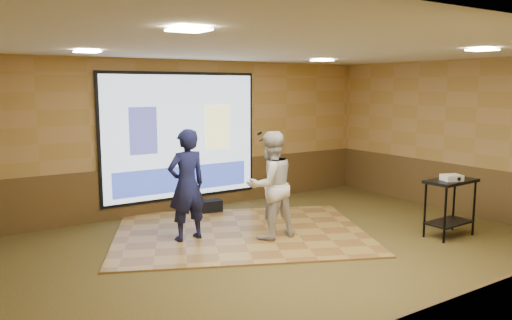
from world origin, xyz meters
TOP-DOWN VIEW (x-y plane):
  - ground at (0.00, 0.00)m, footprint 9.00×9.00m
  - room_shell at (0.00, 0.00)m, footprint 9.04×7.04m
  - wainscot_back at (0.00, 3.48)m, footprint 9.00×0.04m
  - wainscot_right at (4.48, 0.00)m, footprint 0.04×7.00m
  - projector_screen at (0.00, 3.44)m, footprint 3.32×0.06m
  - downlight_nw at (-2.20, 1.80)m, footprint 0.32×0.32m
  - downlight_ne at (2.20, 1.80)m, footprint 0.32×0.32m
  - downlight_sw at (-2.20, -1.50)m, footprint 0.32×0.32m
  - downlight_se at (2.20, -1.50)m, footprint 0.32×0.32m
  - dance_floor at (0.12, 1.42)m, footprint 5.12×4.64m
  - player_left at (-0.82, 1.53)m, footprint 0.68×0.47m
  - player_right at (0.36, 0.88)m, footprint 0.85×0.67m
  - av_table at (2.93, -0.63)m, footprint 0.91×0.48m
  - projector at (2.86, -0.68)m, footprint 0.36×0.33m
  - mic_stand at (1.90, 2.94)m, footprint 0.61×0.25m
  - duffel_bag at (0.36, 2.93)m, footprint 0.45×0.34m

SIDE VIEW (x-z plane):
  - ground at x=0.00m, z-range 0.00..0.00m
  - dance_floor at x=0.12m, z-range 0.00..0.03m
  - duffel_bag at x=0.36m, z-range 0.00..0.25m
  - wainscot_back at x=0.00m, z-range 0.00..0.95m
  - wainscot_right at x=4.48m, z-range 0.00..0.95m
  - mic_stand at x=1.90m, z-range -0.28..1.27m
  - av_table at x=2.93m, z-range 0.19..1.15m
  - player_right at x=0.36m, z-range 0.03..1.77m
  - player_left at x=-0.82m, z-range 0.03..1.82m
  - projector at x=2.86m, z-range 0.96..1.06m
  - projector_screen at x=0.00m, z-range 0.21..2.73m
  - room_shell at x=0.00m, z-range 0.58..3.60m
  - downlight_nw at x=-2.20m, z-range 2.96..2.98m
  - downlight_ne at x=2.20m, z-range 2.96..2.98m
  - downlight_sw at x=-2.20m, z-range 2.96..2.98m
  - downlight_se at x=2.20m, z-range 2.96..2.98m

